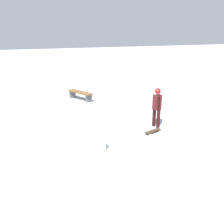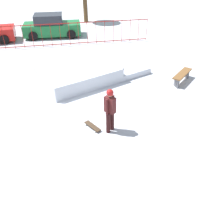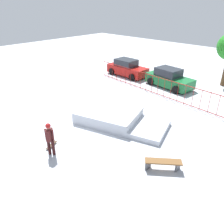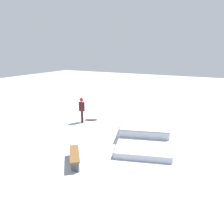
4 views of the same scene
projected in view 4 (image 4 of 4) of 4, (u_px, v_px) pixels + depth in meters
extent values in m
plane|color=#B2B7C1|center=(130.00, 126.00, 13.33)|extent=(60.00, 60.00, 0.00)
cube|color=silver|center=(145.00, 126.00, 12.31)|extent=(4.21, 3.54, 0.70)
cube|color=silver|center=(143.00, 149.00, 9.82)|extent=(2.49, 3.01, 0.30)
cylinder|color=gray|center=(144.00, 132.00, 10.51)|extent=(0.84, 2.51, 0.08)
cylinder|color=black|center=(82.00, 116.00, 13.98)|extent=(0.15, 0.15, 0.82)
cylinder|color=black|center=(82.00, 117.00, 13.77)|extent=(0.15, 0.15, 0.82)
cube|color=#4C1919|center=(82.00, 106.00, 13.67)|extent=(0.40, 0.44, 0.60)
cylinder|color=#4C1919|center=(82.00, 106.00, 13.84)|extent=(0.09, 0.09, 0.60)
cylinder|color=#4C1919|center=(82.00, 107.00, 13.51)|extent=(0.09, 0.09, 0.60)
sphere|color=tan|center=(81.00, 100.00, 13.54)|extent=(0.22, 0.22, 0.22)
sphere|color=#A51919|center=(81.00, 100.00, 13.54)|extent=(0.25, 0.25, 0.25)
cube|color=#3F2D1E|center=(91.00, 119.00, 14.32)|extent=(0.51, 0.81, 0.02)
cylinder|color=silver|center=(95.00, 120.00, 14.43)|extent=(0.05, 0.06, 0.06)
cylinder|color=silver|center=(95.00, 121.00, 14.21)|extent=(0.05, 0.06, 0.06)
cylinder|color=silver|center=(88.00, 120.00, 14.46)|extent=(0.05, 0.06, 0.06)
cylinder|color=silver|center=(87.00, 121.00, 14.24)|extent=(0.05, 0.06, 0.06)
cube|color=brown|center=(74.00, 154.00, 8.79)|extent=(1.50, 1.31, 0.06)
cube|color=#4C4C51|center=(74.00, 152.00, 9.46)|extent=(0.08, 0.36, 0.42)
cube|color=#4C4C51|center=(75.00, 167.00, 8.24)|extent=(0.08, 0.36, 0.42)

